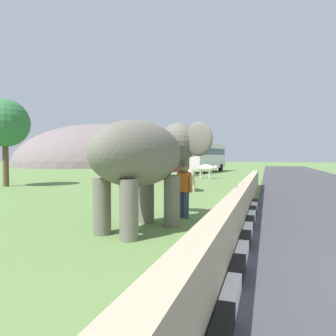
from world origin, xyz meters
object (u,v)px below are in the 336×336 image
Objects in this scene: person_handler at (184,188)px; bus_red at (157,155)px; elephant at (148,156)px; cow_near at (189,175)px; bus_white at (204,155)px; cow_mid at (206,169)px.

bus_red is (16.78, 7.11, 1.15)m from person_handler.
elephant reaches higher than cow_near.
bus_red is (18.31, 6.51, 0.14)m from elephant.
bus_red is 4.48× the size of cow_near.
cow_near is at bearing -170.92° from bus_white.
elephant reaches higher than person_handler.
cow_mid is (0.57, -4.45, -1.21)m from bus_red.
person_handler is 0.19× the size of bus_red.
person_handler is 0.86× the size of cow_mid.
person_handler is 0.87× the size of cow_near.
elephant is at bearing -160.42° from bus_red.
bus_red reaches higher than person_handler.
bus_white is at bearing 12.31° from cow_mid.
elephant is 1.93m from person_handler.
bus_white is (11.19, -2.13, 0.00)m from bus_red.
cow_near is at bearing -150.21° from bus_red.
bus_red reaches higher than elephant.
person_handler is 0.18× the size of bus_white.
bus_red reaches higher than cow_mid.
bus_red is 4.64m from cow_mid.
elephant is 29.83m from bus_white.
person_handler is 17.55m from cow_mid.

